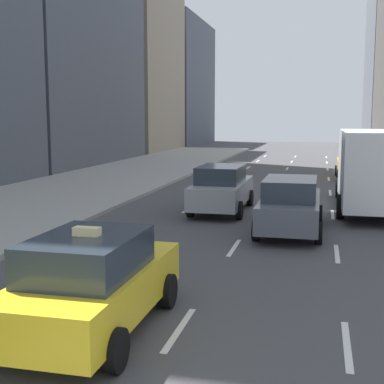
# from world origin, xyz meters

# --- Properties ---
(sidewalk_left) EXTENTS (8.00, 66.00, 0.15)m
(sidewalk_left) POSITION_xyz_m (-7.00, 27.00, 0.07)
(sidewalk_left) COLOR #9E9E99
(sidewalk_left) RESTS_ON ground
(lane_markings) EXTENTS (5.72, 56.00, 0.01)m
(lane_markings) POSITION_xyz_m (2.60, 23.00, 0.01)
(lane_markings) COLOR white
(lane_markings) RESTS_ON ground
(taxi_lead) EXTENTS (2.02, 4.40, 1.87)m
(taxi_lead) POSITION_xyz_m (6.80, 32.65, 0.88)
(taxi_lead) COLOR yellow
(taxi_lead) RESTS_ON ground
(taxi_second) EXTENTS (2.02, 4.40, 1.87)m
(taxi_second) POSITION_xyz_m (1.20, 7.57, 0.88)
(taxi_second) COLOR yellow
(taxi_second) RESTS_ON ground
(sedan_black_near) EXTENTS (2.02, 4.85, 1.76)m
(sedan_black_near) POSITION_xyz_m (4.00, 16.45, 0.90)
(sedan_black_near) COLOR #565B66
(sedan_black_near) RESTS_ON ground
(sedan_silver_behind) EXTENTS (2.02, 4.88, 1.81)m
(sedan_silver_behind) POSITION_xyz_m (1.20, 19.70, 0.92)
(sedan_silver_behind) COLOR #9EA0A5
(sedan_silver_behind) RESTS_ON ground
(box_truck) EXTENTS (2.58, 8.40, 3.15)m
(box_truck) POSITION_xyz_m (6.80, 21.37, 1.71)
(box_truck) COLOR silver
(box_truck) RESTS_ON ground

